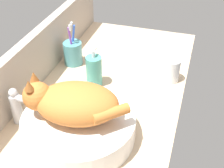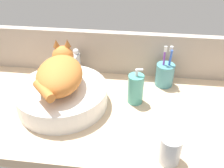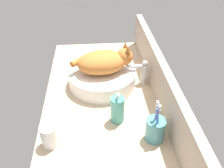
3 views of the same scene
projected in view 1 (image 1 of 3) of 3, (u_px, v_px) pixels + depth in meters
ground_plane at (98, 108)px, 114.05cm from camera, size 132.38×58.03×4.00cm
backsplash_panel at (26, 68)px, 113.53cm from camera, size 132.38×3.60×20.17cm
sink_basin at (79, 127)px, 97.38cm from camera, size 35.24×35.24×8.06cm
cat at (72, 102)px, 91.74cm from camera, size 21.00×32.28×14.00cm
faucet at (19, 105)px, 100.86cm from camera, size 3.60×11.82×13.60cm
soap_dispenser at (94, 71)px, 119.27cm from camera, size 6.16×6.16×15.52cm
toothbrush_cup at (73, 53)px, 132.56cm from camera, size 7.86×7.86×18.66cm
water_glass at (171, 71)px, 122.83cm from camera, size 6.67×6.67×9.40cm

